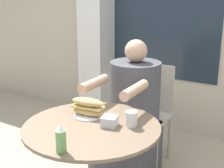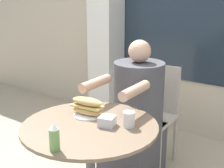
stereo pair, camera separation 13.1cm
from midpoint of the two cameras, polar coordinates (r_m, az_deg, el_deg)
name	(u,v)px [view 2 (the right image)]	position (r m, az deg, el deg)	size (l,w,h in m)	color
storefront_wall	(201,0)	(3.28, 17.10, 14.40)	(8.00, 0.09, 2.80)	#B7A88E
lattice_pillar	(106,18)	(3.56, -0.05, 11.98)	(0.31, 0.31, 2.40)	beige
cafe_table	(90,151)	(1.98, -2.06, -12.21)	(0.83, 0.83, 0.70)	brown
diner_chair	(156,106)	(2.77, 9.39, -3.92)	(0.40, 0.40, 0.87)	#ADA393
seated_diner	(135,123)	(2.49, 5.82, -7.06)	(0.41, 0.72, 1.14)	#424247
sandwich_on_plate	(88,107)	(2.01, -2.64, -4.27)	(0.23, 0.18, 0.12)	white
drink_cup	(129,119)	(1.85, 5.15, -6.46)	(0.07, 0.07, 0.10)	silver
napkin_box	(107,121)	(1.87, 1.13, -6.82)	(0.11, 0.11, 0.06)	silver
condiment_bottle	(54,137)	(1.59, -8.15, -9.68)	(0.05, 0.05, 0.15)	#66934C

